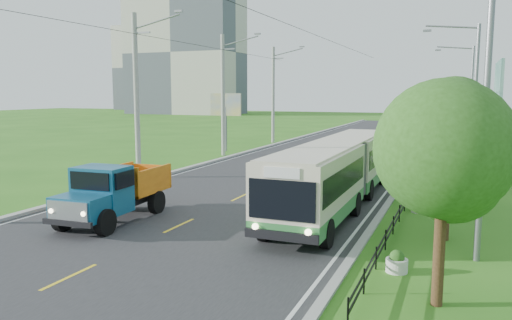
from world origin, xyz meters
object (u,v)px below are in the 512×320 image
Objects in this scene: pole_near at (137,95)px; planter_near at (419,206)px; streetlight_near at (480,104)px; bus at (338,168)px; streetlight_far at (469,97)px; planter_mid at (430,178)px; tree_fourth at (456,122)px; tree_second at (451,142)px; streetlight_mid at (472,99)px; tree_third at (454,120)px; planter_front at (397,263)px; planter_far at (436,161)px; dump_truck at (114,189)px; tree_front at (447,156)px; pole_far at (273,94)px; pole_mid at (223,95)px; billboard_right at (498,91)px; tree_fifth at (457,113)px; billboard_left at (226,108)px; tree_back at (457,113)px.

pole_near is 14.93× the size of planter_near.
streetlight_near reaches higher than bus.
streetlight_far reaches higher than planter_mid.
pole_near is 14.06m from bus.
tree_fourth is 8.06× the size of planter_mid.
tree_second is 11.97m from streetlight_mid.
planter_front is at bearing -97.06° from tree_third.
planter_far is 25.09m from dump_truck.
tree_fourth is (-0.00, 18.00, -0.13)m from tree_front.
tree_front is 13.42m from dump_truck.
pole_near is 24.00m from pole_far.
tree_fourth is (18.12, -6.86, -1.51)m from pole_mid.
planter_near is (16.86, -3.00, -4.81)m from pole_near.
tree_fourth is at bearing 93.18° from streetlight_near.
streetlight_mid and streetlight_far have the same top height.
billboard_right reaches higher than tree_front.
planter_front is (-1.26, 1.86, -3.43)m from tree_front.
streetlight_far reaches higher than bus.
streetlight_near is (0.79, -14.14, 1.32)m from tree_fourth.
pole_far reaches higher than tree_second.
planter_near is 16.00m from planter_far.
pole_mid is at bearing 131.99° from streetlight_near.
pole_far is at bearing 119.81° from streetlight_near.
streetlight_near is 7.84m from planter_near.
pole_near is at bearing 154.54° from streetlight_near.
tree_second is at bearing -46.15° from pole_mid.
tree_front is 0.93× the size of tree_third.
tree_fifth reaches higher than planter_front.
planter_far is (16.86, -11.00, -4.81)m from pole_far.
streetlight_near is 31.35m from billboard_left.
pole_mid is at bearing 133.85° from tree_second.
pole_near is 1.79× the size of tree_front.
planter_far is 0.13× the size of billboard_left.
planter_front is 8.00m from planter_near.
dump_truck is (-12.72, -8.44, -2.64)m from tree_third.
planter_mid is at bearing -101.56° from tree_fifth.
tree_back is at bearing 93.70° from streetlight_mid.
streetlight_near is at bearing -49.99° from billboard_left.
tree_fifth reaches higher than tree_second.
tree_third reaches higher than planter_front.
billboard_right reaches higher than planter_front.
planter_front is 22.88m from billboard_right.
billboard_right reaches higher than tree_fifth.
pole_far is at bearing 165.19° from streetlight_far.
tree_second is 7.91× the size of planter_front.
tree_front is 8.36× the size of planter_near.
tree_third is 15.49m from dump_truck.
tree_second is (-0.00, 6.00, -0.20)m from tree_front.
tree_fourth is 0.93× the size of tree_fifth.
dump_truck is (-11.46, -14.29, 1.06)m from planter_mid.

